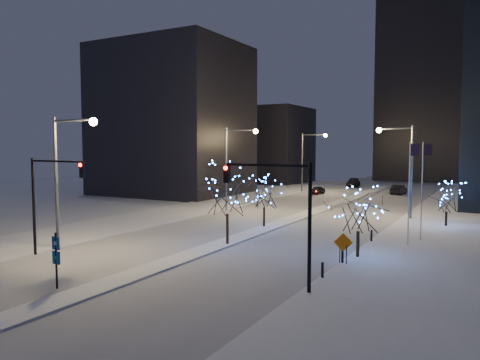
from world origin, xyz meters
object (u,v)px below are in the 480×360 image
Objects in this scene: street_lamp_w_far at (308,154)px; traffic_signal_east at (282,204)px; holiday_tree_plaza_far at (447,198)px; holiday_tree_median_near at (227,191)px; wayfinding_sign at (56,254)px; holiday_tree_median_far at (264,192)px; holiday_tree_plaza_near at (358,209)px; street_lamp_east at (403,159)px; car_near at (317,190)px; car_mid at (399,190)px; construction_sign at (343,245)px; street_lamp_w_near at (66,164)px; street_lamp_w_mid at (234,157)px; traffic_signal_west at (48,190)px; car_far at (353,183)px.

street_lamp_w_far is 54.07m from traffic_signal_east.
traffic_signal_east reaches higher than holiday_tree_plaza_far.
street_lamp_w_far is 1.59× the size of holiday_tree_median_near.
holiday_tree_median_far is at bearing 86.48° from wayfinding_sign.
street_lamp_w_far is 43.62m from holiday_tree_median_near.
wayfinding_sign is (-12.63, -14.88, -1.54)m from holiday_tree_plaza_near.
street_lamp_east reaches higher than car_near.
holiday_tree_plaza_far is at bearing 50.68° from holiday_tree_median_near.
holiday_tree_plaza_near is at bearing 79.54° from traffic_signal_east.
car_mid is 61.66m from wayfinding_sign.
holiday_tree_median_far reaches higher than car_near.
street_lamp_w_far reaches higher than holiday_tree_plaza_far.
holiday_tree_median_far reaches higher than construction_sign.
street_lamp_w_far is 1.00× the size of street_lamp_east.
street_lamp_w_far is at bearing 133.30° from holiday_tree_plaza_far.
traffic_signal_east is 1.30× the size of holiday_tree_plaza_near.
car_mid is 2.30× the size of construction_sign.
holiday_tree_median_far is at bearing 86.58° from car_mid.
street_lamp_w_near is at bearing -141.64° from holiday_tree_median_near.
traffic_signal_east is 51.64m from car_near.
holiday_tree_plaza_far is at bearing 77.34° from traffic_signal_east.
car_mid is at bearing 83.78° from wayfinding_sign.
car_near is at bearing 84.33° from street_lamp_w_mid.
traffic_signal_east is at bearing 98.75° from car_mid.
holiday_tree_plaza_near is (10.13, 0.69, -0.85)m from holiday_tree_median_near.
holiday_tree_median_near is (8.94, 9.47, -0.44)m from traffic_signal_west.
holiday_tree_median_far is (6.15, -31.98, 2.85)m from car_near.
street_lamp_w_near is 12.23m from holiday_tree_median_near.
traffic_signal_east is at bearing -115.20° from construction_sign.
wayfinding_sign is 1.55× the size of construction_sign.
car_mid is (13.38, 56.53, -3.99)m from traffic_signal_west.
wayfinding_sign reaches higher than car_near.
holiday_tree_plaza_near is 19.58m from wayfinding_sign.
wayfinding_sign is (6.94, -56.73, -4.58)m from street_lamp_w_far.
street_lamp_w_near reaches higher than wayfinding_sign.
street_lamp_w_near reaches higher than car_mid.
street_lamp_w_near is 1.00× the size of street_lamp_w_mid.
street_lamp_w_near is 18.40m from holiday_tree_median_far.
holiday_tree_plaza_near is (15.90, -56.48, 2.66)m from car_far.
car_far is 1.03× the size of holiday_tree_plaza_near.
traffic_signal_east is 11.97m from holiday_tree_median_near.
holiday_tree_median_far is at bearing 144.59° from holiday_tree_plaza_near.
wayfinding_sign reaches higher than car_far.
traffic_signal_west is 50.26m from car_near.
car_far is 1.06× the size of holiday_tree_median_far.
car_mid is 1.06× the size of holiday_tree_plaza_far.
car_far is 48.87m from holiday_tree_median_far.
traffic_signal_west is at bearing -130.80° from holiday_tree_plaza_far.
traffic_signal_east is 26.58m from holiday_tree_plaza_far.
traffic_signal_west is 1.59× the size of holiday_tree_plaza_far.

